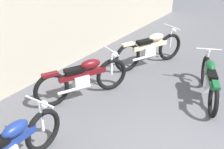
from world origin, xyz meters
name	(u,v)px	position (x,y,z in m)	size (l,w,h in m)	color
motorcycle_cream	(150,49)	(3.19, 2.33, 0.48)	(2.07, 1.09, 1.00)	black
motorcycle_maroon	(84,78)	(0.86, 2.75, 0.47)	(2.02, 1.11, 0.98)	black
motorcycle_green	(209,80)	(2.37, 0.48, 0.44)	(1.90, 0.99, 0.92)	black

